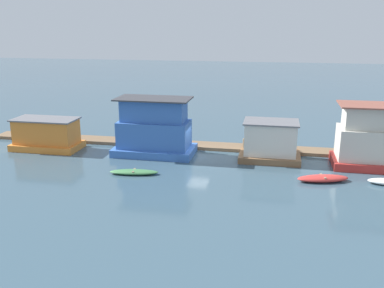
% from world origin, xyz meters
% --- Properties ---
extents(ground_plane, '(200.00, 200.00, 0.00)m').
position_xyz_m(ground_plane, '(0.00, 0.00, 0.00)').
color(ground_plane, '#385160').
extents(dock_walkway, '(42.40, 2.17, 0.30)m').
position_xyz_m(dock_walkway, '(0.00, 2.97, 0.15)').
color(dock_walkway, brown).
rests_on(dock_walkway, ground_plane).
extents(houseboat_orange, '(6.23, 3.28, 2.92)m').
position_xyz_m(houseboat_orange, '(-13.95, -0.43, 1.38)').
color(houseboat_orange, orange).
rests_on(houseboat_orange, ground_plane).
extents(houseboat_blue, '(7.13, 4.02, 5.11)m').
position_xyz_m(houseboat_blue, '(-3.63, 0.00, 2.25)').
color(houseboat_blue, '#3866B7').
rests_on(houseboat_blue, ground_plane).
extents(houseboat_brown, '(5.18, 3.84, 3.39)m').
position_xyz_m(houseboat_brown, '(6.60, 0.40, 1.59)').
color(houseboat_brown, brown).
rests_on(houseboat_brown, ground_plane).
extents(houseboat_red, '(6.51, 3.84, 5.18)m').
position_xyz_m(houseboat_red, '(14.97, -0.02, 2.33)').
color(houseboat_red, red).
rests_on(houseboat_red, ground_plane).
extents(dinghy_green, '(3.92, 1.59, 0.36)m').
position_xyz_m(dinghy_green, '(-3.73, -5.58, 0.18)').
color(dinghy_green, '#47844C').
rests_on(dinghy_green, ground_plane).
extents(dinghy_red, '(4.05, 2.20, 0.48)m').
position_xyz_m(dinghy_red, '(10.62, -4.35, 0.24)').
color(dinghy_red, red).
rests_on(dinghy_red, ground_plane).
extents(mooring_post_far_left, '(0.24, 0.24, 2.10)m').
position_xyz_m(mooring_post_far_left, '(-5.99, 1.64, 1.05)').
color(mooring_post_far_left, '#846B4C').
rests_on(mooring_post_far_left, ground_plane).
extents(mooring_post_near_left, '(0.29, 0.29, 1.46)m').
position_xyz_m(mooring_post_near_left, '(14.95, 1.64, 0.73)').
color(mooring_post_near_left, brown).
rests_on(mooring_post_near_left, ground_plane).
extents(mooring_post_far_right, '(0.27, 0.27, 1.40)m').
position_xyz_m(mooring_post_far_right, '(4.28, 1.64, 0.70)').
color(mooring_post_far_right, '#846B4C').
rests_on(mooring_post_far_right, ground_plane).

